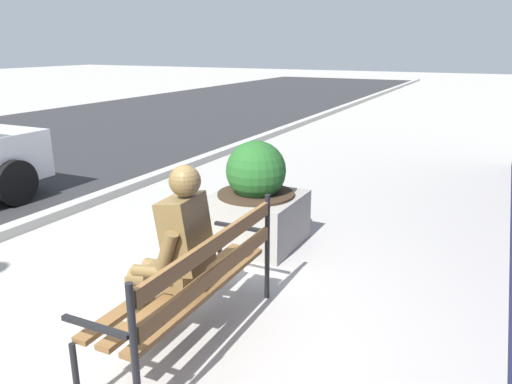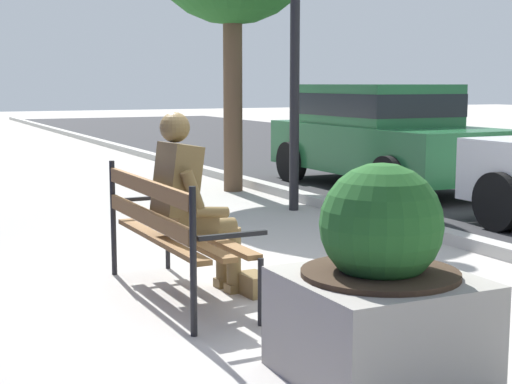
{
  "view_description": "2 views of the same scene",
  "coord_description": "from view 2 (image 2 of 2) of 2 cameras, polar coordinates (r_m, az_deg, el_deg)",
  "views": [
    {
      "loc": [
        -2.55,
        -2.1,
        2.14
      ],
      "look_at": [
        2.07,
        0.21,
        0.6
      ],
      "focal_mm": 34.71,
      "sensor_mm": 36.0,
      "label": 1
    },
    {
      "loc": [
        5.38,
        -2.1,
        1.57
      ],
      "look_at": [
        0.11,
        0.42,
        0.75
      ],
      "focal_mm": 54.11,
      "sensor_mm": 36.0,
      "label": 2
    }
  ],
  "objects": [
    {
      "name": "parked_car_green",
      "position": [
        11.83,
        9.27,
        4.37
      ],
      "size": [
        4.12,
        1.97,
        1.56
      ],
      "color": "#236638",
      "rests_on": "ground"
    },
    {
      "name": "concrete_planter",
      "position": [
        4.18,
        9.13,
        -7.18
      ],
      "size": [
        0.94,
        0.94,
        1.17
      ],
      "color": "gray",
      "rests_on": "ground"
    },
    {
      "name": "bronze_statue_seated",
      "position": [
        5.71,
        -4.46,
        -1.13
      ],
      "size": [
        0.62,
        0.79,
        1.37
      ],
      "color": "brown",
      "rests_on": "ground"
    },
    {
      "name": "park_bench",
      "position": [
        5.66,
        -6.48,
        -2.51
      ],
      "size": [
        1.81,
        0.56,
        0.95
      ],
      "color": "brown",
      "rests_on": "ground"
    },
    {
      "name": "curb_stone",
      "position": [
        7.5,
        16.98,
        -3.97
      ],
      "size": [
        60.0,
        0.2,
        0.12
      ],
      "primitive_type": "cube",
      "color": "#B2AFA8",
      "rests_on": "ground"
    },
    {
      "name": "lamp_post",
      "position": [
        9.6,
        2.91,
        13.87
      ],
      "size": [
        0.32,
        0.32,
        3.9
      ],
      "color": "black",
      "rests_on": "ground"
    },
    {
      "name": "ground_plane",
      "position": [
        5.98,
        -4.16,
        -7.24
      ],
      "size": [
        80.0,
        80.0,
        0.0
      ],
      "primitive_type": "plane",
      "color": "#ADA8A0"
    }
  ]
}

